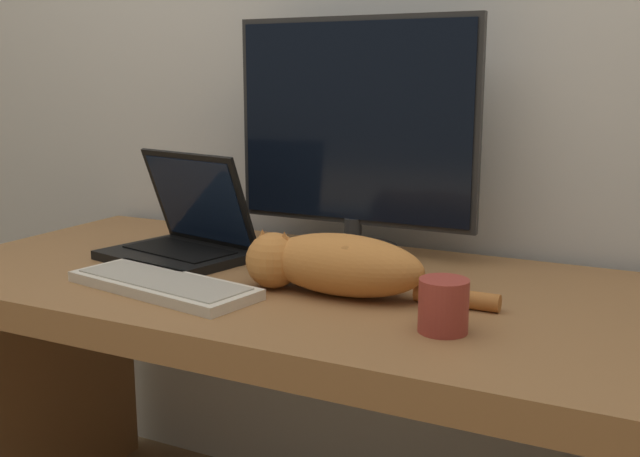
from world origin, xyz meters
TOP-DOWN VIEW (x-y plane):
  - desk at (0.00, 0.37)m, footprint 1.50×0.74m
  - monitor at (0.06, 0.62)m, footprint 0.57×0.21m
  - laptop at (-0.27, 0.41)m, footprint 0.34×0.29m
  - external_keyboard at (-0.15, 0.19)m, footprint 0.42×0.21m
  - cat at (0.15, 0.31)m, footprint 0.48×0.14m
  - coffee_mug at (0.40, 0.20)m, footprint 0.08×0.08m

SIDE VIEW (x-z plane):
  - desk at x=0.00m, z-range 0.21..0.92m
  - external_keyboard at x=-0.15m, z-range 0.71..0.73m
  - coffee_mug at x=0.40m, z-range 0.71..0.80m
  - laptop at x=-0.27m, z-range 0.64..0.88m
  - cat at x=0.15m, z-range 0.71..0.83m
  - monitor at x=0.06m, z-range 0.71..1.24m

